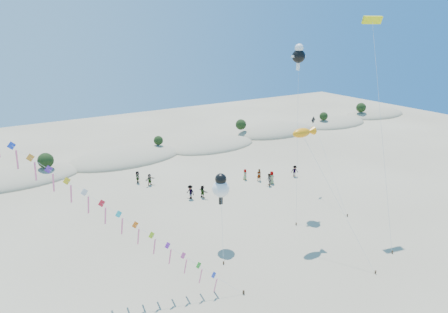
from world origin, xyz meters
TOP-DOWN VIEW (x-y plane):
  - dune_ridge at (1.06, 45.14)m, footprint 145.30×11.49m
  - kite_train at (-16.55, 16.45)m, footprint 27.72×17.21m
  - fish_kite at (8.01, 12.40)m, footprint 2.61×9.29m
  - cartoon_kite_low at (0.33, 15.07)m, footprint 2.60×4.21m
  - cartoon_kite_high at (12.90, 19.16)m, footprint 4.82×6.18m
  - parafoil_kite at (16.26, 12.52)m, footprint 4.25×8.37m
  - dark_kite at (16.89, 18.27)m, footprint 2.50×8.68m
  - beachgoers at (7.06, 27.31)m, footprint 21.28×11.79m

SIDE VIEW (x-z plane):
  - dune_ridge at x=1.06m, z-range -2.67..2.90m
  - beachgoers at x=7.06m, z-range -0.06..1.75m
  - cartoon_kite_low at x=0.33m, z-range 2.36..9.75m
  - dark_kite at x=16.89m, z-range 1.76..11.58m
  - fish_kite at x=8.01m, z-range 5.20..16.60m
  - kite_train at x=-16.55m, z-range 0.35..25.13m
  - cartoon_kite_high at x=12.90m, z-range 8.18..26.98m
  - parafoil_kite at x=16.26m, z-range 9.91..31.46m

